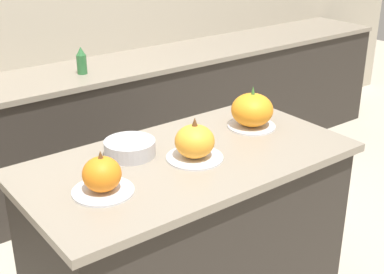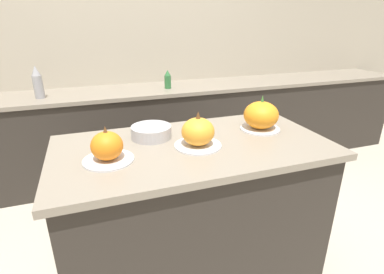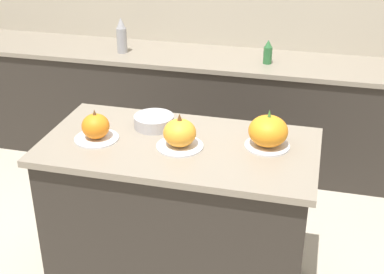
% 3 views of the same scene
% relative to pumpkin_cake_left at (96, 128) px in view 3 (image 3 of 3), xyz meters
% --- Properties ---
extents(wall_back, '(8.00, 0.06, 2.50)m').
position_rel_pumpkin_cake_left_xyz_m(wall_back, '(0.42, 1.93, 0.26)').
color(wall_back, '#B2A893').
rests_on(wall_back, ground_plane).
extents(kitchen_island, '(1.39, 0.72, 0.93)m').
position_rel_pumpkin_cake_left_xyz_m(kitchen_island, '(0.42, 0.05, -0.52)').
color(kitchen_island, '#2D2823').
rests_on(kitchen_island, ground_plane).
extents(back_counter, '(6.00, 0.60, 0.88)m').
position_rel_pumpkin_cake_left_xyz_m(back_counter, '(0.42, 1.60, -0.55)').
color(back_counter, '#2D2823').
rests_on(back_counter, ground_plane).
extents(pumpkin_cake_left, '(0.23, 0.23, 0.16)m').
position_rel_pumpkin_cake_left_xyz_m(pumpkin_cake_left, '(0.00, 0.00, 0.00)').
color(pumpkin_cake_left, silver).
rests_on(pumpkin_cake_left, kitchen_island).
extents(pumpkin_cake_center, '(0.23, 0.23, 0.18)m').
position_rel_pumpkin_cake_left_xyz_m(pumpkin_cake_center, '(0.43, 0.02, 0.01)').
color(pumpkin_cake_center, silver).
rests_on(pumpkin_cake_center, kitchen_island).
extents(pumpkin_cake_right, '(0.23, 0.23, 0.20)m').
position_rel_pumpkin_cake_left_xyz_m(pumpkin_cake_right, '(0.86, 0.13, 0.02)').
color(pumpkin_cake_right, silver).
rests_on(pumpkin_cake_right, kitchen_island).
extents(bottle_tall, '(0.08, 0.08, 0.28)m').
position_rel_pumpkin_cake_left_xyz_m(bottle_tall, '(-0.45, 1.53, 0.03)').
color(bottle_tall, '#99999E').
rests_on(bottle_tall, back_counter).
extents(bottle_short, '(0.06, 0.06, 0.18)m').
position_rel_pumpkin_cake_left_xyz_m(bottle_short, '(0.68, 1.54, -0.02)').
color(bottle_short, '#2D6B38').
rests_on(bottle_short, back_counter).
extents(mixing_bowl, '(0.21, 0.21, 0.06)m').
position_rel_pumpkin_cake_left_xyz_m(mixing_bowl, '(0.24, 0.21, -0.03)').
color(mixing_bowl, '#ADADB2').
rests_on(mixing_bowl, kitchen_island).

